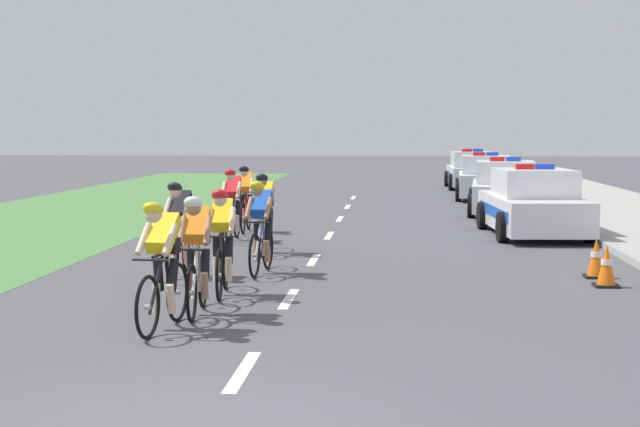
# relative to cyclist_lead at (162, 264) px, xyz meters

# --- Properties ---
(kerb_edge) EXTENTS (0.16, 60.00, 0.13)m
(kerb_edge) POSITION_rel_cyclist_lead_xyz_m (6.87, 10.25, -0.72)
(kerb_edge) COLOR #9E9E99
(kerb_edge) RESTS_ON ground
(lane_markings_centre) EXTENTS (0.14, 29.60, 0.01)m
(lane_markings_centre) POSITION_rel_cyclist_lead_xyz_m (1.23, 8.19, -0.78)
(lane_markings_centre) COLOR white
(lane_markings_centre) RESTS_ON ground
(cyclist_lead) EXTENTS (0.45, 1.72, 1.56)m
(cyclist_lead) POSITION_rel_cyclist_lead_xyz_m (0.00, 0.00, 0.00)
(cyclist_lead) COLOR black
(cyclist_lead) RESTS_ON ground
(cyclist_second) EXTENTS (0.43, 1.72, 1.56)m
(cyclist_second) POSITION_rel_cyclist_lead_xyz_m (0.21, 0.95, 0.00)
(cyclist_second) COLOR black
(cyclist_second) RESTS_ON ground
(cyclist_third) EXTENTS (0.45, 1.72, 1.56)m
(cyclist_third) POSITION_rel_cyclist_lead_xyz_m (0.26, 2.39, 0.00)
(cyclist_third) COLOR black
(cyclist_third) RESTS_ON ground
(cyclist_fourth) EXTENTS (0.42, 1.72, 1.56)m
(cyclist_fourth) POSITION_rel_cyclist_lead_xyz_m (-0.72, 4.05, 0.00)
(cyclist_fourth) COLOR black
(cyclist_fourth) RESTS_ON ground
(cyclist_fifth) EXTENTS (0.44, 1.72, 1.56)m
(cyclist_fifth) POSITION_rel_cyclist_lead_xyz_m (0.52, 4.47, 0.00)
(cyclist_fifth) COLOR black
(cyclist_fifth) RESTS_ON ground
(cyclist_sixth) EXTENTS (0.42, 1.72, 1.56)m
(cyclist_sixth) POSITION_rel_cyclist_lead_xyz_m (0.22, 7.04, 0.00)
(cyclist_sixth) COLOR black
(cyclist_sixth) RESTS_ON ground
(cyclist_seventh) EXTENTS (0.42, 1.72, 1.56)m
(cyclist_seventh) POSITION_rel_cyclist_lead_xyz_m (-0.73, 9.03, 0.00)
(cyclist_seventh) COLOR black
(cyclist_seventh) RESTS_ON ground
(cyclist_eighth) EXTENTS (0.42, 1.72, 1.56)m
(cyclist_eighth) POSITION_rel_cyclist_lead_xyz_m (-0.74, 10.83, 0.00)
(cyclist_eighth) COLOR black
(cyclist_eighth) RESTS_ON ground
(police_car_nearest) EXTENTS (2.21, 4.50, 1.59)m
(police_car_nearest) POSITION_rel_cyclist_lead_xyz_m (5.74, 10.58, -0.11)
(police_car_nearest) COLOR white
(police_car_nearest) RESTS_ON ground
(police_car_second) EXTENTS (2.29, 4.54, 1.59)m
(police_car_second) POSITION_rel_cyclist_lead_xyz_m (5.74, 16.09, -0.11)
(police_car_second) COLOR white
(police_car_second) RESTS_ON ground
(police_car_third) EXTENTS (2.20, 4.50, 1.59)m
(police_car_third) POSITION_rel_cyclist_lead_xyz_m (5.74, 21.96, -0.11)
(police_car_third) COLOR silver
(police_car_third) RESTS_ON ground
(police_car_furthest) EXTENTS (2.03, 4.42, 1.59)m
(police_car_furthest) POSITION_rel_cyclist_lead_xyz_m (5.74, 27.76, -0.11)
(police_car_furthest) COLOR silver
(police_car_furthest) RESTS_ON ground
(traffic_cone_mid) EXTENTS (0.36, 0.36, 0.64)m
(traffic_cone_mid) POSITION_rel_cyclist_lead_xyz_m (5.84, 3.59, -0.48)
(traffic_cone_mid) COLOR black
(traffic_cone_mid) RESTS_ON ground
(traffic_cone_far) EXTENTS (0.36, 0.36, 0.64)m
(traffic_cone_far) POSITION_rel_cyclist_lead_xyz_m (5.87, 4.47, -0.48)
(traffic_cone_far) COLOR black
(traffic_cone_far) RESTS_ON ground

